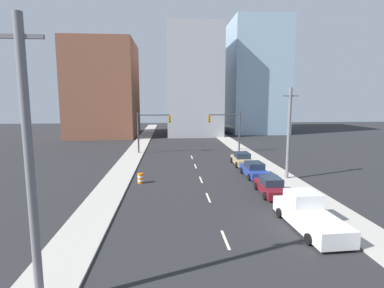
% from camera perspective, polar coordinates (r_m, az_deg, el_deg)
% --- Properties ---
extents(sidewalk_left, '(2.82, 90.39, 0.13)m').
position_cam_1_polar(sidewalk_left, '(53.06, -10.00, -0.28)').
color(sidewalk_left, '#ADA89E').
rests_on(sidewalk_left, ground).
extents(sidewalk_right, '(2.82, 90.39, 0.13)m').
position_cam_1_polar(sidewalk_right, '(54.03, 7.91, -0.09)').
color(sidewalk_right, '#ADA89E').
rests_on(sidewalk_right, ground).
extents(lane_stripe_at_9m, '(0.16, 2.40, 0.01)m').
position_cam_1_polar(lane_stripe_at_9m, '(17.91, 6.37, -17.65)').
color(lane_stripe_at_9m, beige).
rests_on(lane_stripe_at_9m, ground).
extents(lane_stripe_at_16m, '(0.16, 2.40, 0.01)m').
position_cam_1_polar(lane_stripe_at_16m, '(24.77, 3.11, -10.14)').
color(lane_stripe_at_16m, beige).
rests_on(lane_stripe_at_16m, ground).
extents(lane_stripe_at_22m, '(0.16, 2.40, 0.01)m').
position_cam_1_polar(lane_stripe_at_22m, '(30.09, 1.71, -6.80)').
color(lane_stripe_at_22m, beige).
rests_on(lane_stripe_at_22m, ground).
extents(lane_stripe_at_28m, '(0.16, 2.40, 0.01)m').
position_cam_1_polar(lane_stripe_at_28m, '(36.09, 0.67, -4.25)').
color(lane_stripe_at_28m, beige).
rests_on(lane_stripe_at_28m, ground).
extents(lane_stripe_at_34m, '(0.16, 2.40, 0.01)m').
position_cam_1_polar(lane_stripe_at_34m, '(41.74, -0.03, -2.54)').
color(lane_stripe_at_34m, beige).
rests_on(lane_stripe_at_34m, ground).
extents(building_brick_left, '(14.00, 16.00, 20.44)m').
position_cam_1_polar(building_brick_left, '(69.88, -16.43, 9.88)').
color(building_brick_left, brown).
rests_on(building_brick_left, ground).
extents(building_office_center, '(12.00, 20.00, 24.04)m').
position_cam_1_polar(building_office_center, '(72.70, 0.10, 11.55)').
color(building_office_center, '#A8A8AD').
rests_on(building_office_center, ground).
extents(building_glass_right, '(13.00, 20.00, 26.74)m').
position_cam_1_polar(building_glass_right, '(79.50, 11.50, 12.08)').
color(building_glass_right, '#99B7CC').
rests_on(building_glass_right, ground).
extents(traffic_signal_left, '(4.94, 0.35, 6.14)m').
position_cam_1_polar(traffic_signal_left, '(44.75, -8.40, 3.30)').
color(traffic_signal_left, '#38383D').
rests_on(traffic_signal_left, ground).
extents(traffic_signal_right, '(4.94, 0.35, 6.14)m').
position_cam_1_polar(traffic_signal_right, '(45.58, 7.29, 3.41)').
color(traffic_signal_right, '#38383D').
rests_on(traffic_signal_right, ground).
extents(utility_pole_left_near, '(1.60, 0.32, 10.73)m').
position_cam_1_polar(utility_pole_left_near, '(12.07, -28.53, -3.84)').
color(utility_pole_left_near, slate).
rests_on(utility_pole_left_near, ground).
extents(utility_pole_right_mid, '(1.60, 0.32, 9.08)m').
position_cam_1_polar(utility_pole_right_mid, '(30.88, 17.94, 1.98)').
color(utility_pole_right_mid, slate).
rests_on(utility_pole_right_mid, ground).
extents(traffic_barrel, '(0.56, 0.56, 0.95)m').
position_cam_1_polar(traffic_barrel, '(29.15, -9.78, -6.46)').
color(traffic_barrel, orange).
rests_on(traffic_barrel, ground).
extents(pickup_truck_white, '(2.63, 6.39, 2.06)m').
position_cam_1_polar(pickup_truck_white, '(20.32, 21.29, -12.42)').
color(pickup_truck_white, silver).
rests_on(pickup_truck_white, ground).
extents(sedan_maroon, '(2.13, 4.59, 1.47)m').
position_cam_1_polar(sedan_maroon, '(26.23, 14.80, -7.84)').
color(sedan_maroon, maroon).
rests_on(sedan_maroon, ground).
extents(sedan_blue, '(2.20, 4.80, 1.51)m').
position_cam_1_polar(sedan_blue, '(31.82, 11.77, -4.87)').
color(sedan_blue, navy).
rests_on(sedan_blue, ground).
extents(sedan_tan, '(2.20, 4.80, 1.55)m').
position_cam_1_polar(sedan_tan, '(37.18, 9.51, -2.89)').
color(sedan_tan, tan).
rests_on(sedan_tan, ground).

